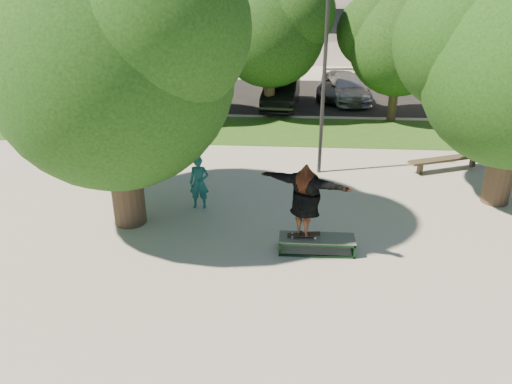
# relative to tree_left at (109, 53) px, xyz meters

# --- Properties ---
(ground) EXTENTS (120.00, 120.00, 0.00)m
(ground) POSITION_rel_tree_left_xyz_m (4.29, -1.09, -4.42)
(ground) COLOR #A9A59B
(ground) RESTS_ON ground
(grass_strip) EXTENTS (30.00, 4.00, 0.02)m
(grass_strip) POSITION_rel_tree_left_xyz_m (5.29, 8.41, -4.41)
(grass_strip) COLOR #184B15
(grass_strip) RESTS_ON ground
(asphalt_strip) EXTENTS (40.00, 8.00, 0.01)m
(asphalt_strip) POSITION_rel_tree_left_xyz_m (4.29, 14.91, -4.42)
(asphalt_strip) COLOR black
(asphalt_strip) RESTS_ON ground
(tree_left) EXTENTS (6.96, 5.95, 7.12)m
(tree_left) POSITION_rel_tree_left_xyz_m (0.00, 0.00, 0.00)
(tree_left) COLOR #38281E
(tree_left) RESTS_ON ground
(bg_tree_left) EXTENTS (5.28, 4.51, 5.77)m
(bg_tree_left) POSITION_rel_tree_left_xyz_m (-2.28, 9.98, -0.69)
(bg_tree_left) COLOR #38281E
(bg_tree_left) RESTS_ON ground
(bg_tree_mid) EXTENTS (5.76, 4.92, 6.24)m
(bg_tree_mid) POSITION_rel_tree_left_xyz_m (3.22, 10.98, -0.41)
(bg_tree_mid) COLOR #38281E
(bg_tree_mid) RESTS_ON ground
(bg_tree_right) EXTENTS (5.04, 4.31, 5.43)m
(bg_tree_right) POSITION_rel_tree_left_xyz_m (8.73, 10.47, -0.93)
(bg_tree_right) COLOR #38281E
(bg_tree_right) RESTS_ON ground
(lamppost) EXTENTS (0.25, 0.15, 6.11)m
(lamppost) POSITION_rel_tree_left_xyz_m (5.29, 3.91, -1.27)
(lamppost) COLOR #2D2D30
(lamppost) RESTS_ON ground
(grind_box) EXTENTS (1.80, 0.60, 0.38)m
(grind_box) POSITION_rel_tree_left_xyz_m (5.01, -1.27, -4.23)
(grind_box) COLOR black
(grind_box) RESTS_ON ground
(skater_rig) EXTENTS (2.26, 1.45, 1.87)m
(skater_rig) POSITION_rel_tree_left_xyz_m (4.69, -1.27, -3.07)
(skater_rig) COLOR white
(skater_rig) RESTS_ON grind_box
(bystander) EXTENTS (0.56, 0.36, 1.52)m
(bystander) POSITION_rel_tree_left_xyz_m (1.79, 0.94, -3.66)
(bystander) COLOR #185C5D
(bystander) RESTS_ON ground
(bench) EXTENTS (2.82, 1.44, 0.44)m
(bench) POSITION_rel_tree_left_xyz_m (9.61, 4.40, -4.05)
(bench) COLOR #433928
(bench) RESTS_ON ground
(car_silver_a) EXTENTS (2.49, 4.61, 1.49)m
(car_silver_a) POSITION_rel_tree_left_xyz_m (-4.59, 12.41, -3.68)
(car_silver_a) COLOR silver
(car_silver_a) RESTS_ON asphalt_strip
(car_dark) EXTENTS (1.89, 4.56, 1.47)m
(car_dark) POSITION_rel_tree_left_xyz_m (3.79, 12.41, -3.69)
(car_dark) COLOR black
(car_dark) RESTS_ON asphalt_strip
(car_grey) EXTENTS (2.69, 4.81, 1.27)m
(car_grey) POSITION_rel_tree_left_xyz_m (6.79, 14.74, -3.79)
(car_grey) COLOR #5C5D62
(car_grey) RESTS_ON asphalt_strip
(car_silver_b) EXTENTS (2.36, 4.66, 1.30)m
(car_silver_b) POSITION_rel_tree_left_xyz_m (7.13, 14.06, -3.77)
(car_silver_b) COLOR #A9AAAE
(car_silver_b) RESTS_ON asphalt_strip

